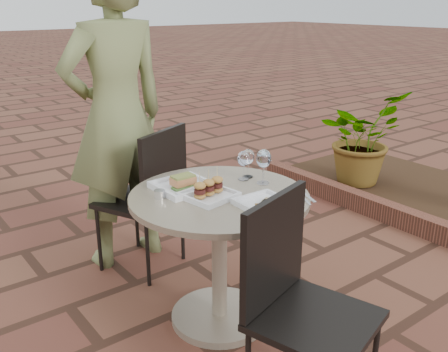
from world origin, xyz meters
TOP-DOWN VIEW (x-y plane):
  - ground at (0.00, 0.00)m, footprint 60.00×60.00m
  - cafe_table at (-0.22, 0.23)m, footprint 0.90×0.90m
  - chair_far at (-0.22, 0.93)m, footprint 0.58×0.58m
  - chair_near at (-0.33, -0.43)m, footprint 0.55×0.55m
  - diner at (-0.30, 1.18)m, footprint 0.72×0.49m
  - plate_salmon at (-0.32, 0.40)m, footprint 0.27×0.27m
  - plate_sliders at (-0.29, 0.22)m, footprint 0.26×0.26m
  - plate_tuna at (-0.14, -0.02)m, footprint 0.24×0.24m
  - wine_glass_right at (0.06, 0.22)m, footprint 0.08×0.08m
  - wine_glass_mid at (0.01, 0.33)m, footprint 0.07×0.07m
  - wine_glass_far at (0.06, 0.34)m, footprint 0.07×0.07m
  - steel_ramekin at (-0.48, 0.37)m, footprint 0.06×0.06m
  - cutlery_set at (0.08, -0.05)m, footprint 0.18×0.24m
  - planter_curb at (1.60, 0.30)m, footprint 0.12×3.00m
  - potted_plant_a at (2.01, 1.08)m, footprint 0.82×0.74m

SIDE VIEW (x-z plane):
  - ground at x=0.00m, z-range 0.00..0.00m
  - planter_curb at x=1.60m, z-range 0.00..0.15m
  - potted_plant_a at x=2.01m, z-range 0.06..0.90m
  - cafe_table at x=-0.22m, z-range 0.12..0.85m
  - chair_far at x=-0.22m, z-range 0.08..1.01m
  - chair_near at x=-0.33m, z-range 0.08..1.01m
  - cutlery_set at x=0.08m, z-range 0.73..0.73m
  - plate_tuna at x=-0.14m, z-range 0.73..0.76m
  - steel_ramekin at x=-0.48m, z-range 0.73..0.77m
  - plate_salmon at x=-0.32m, z-range 0.71..0.79m
  - plate_sliders at x=-0.29m, z-range 0.69..0.84m
  - wine_glass_far at x=0.06m, z-range 0.76..0.92m
  - wine_glass_mid at x=0.01m, z-range 0.76..0.92m
  - wine_glass_right at x=0.06m, z-range 0.77..0.95m
  - diner at x=-0.30m, z-range 0.00..1.92m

